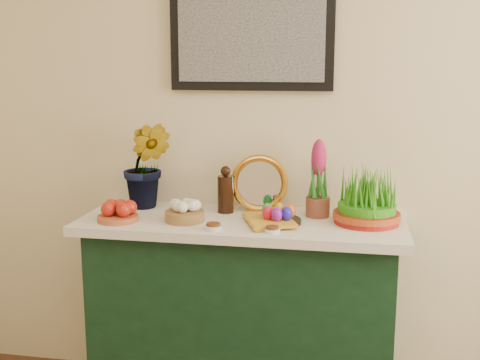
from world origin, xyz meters
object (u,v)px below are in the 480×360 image
(sideboard, at_px, (242,318))
(mirror, at_px, (259,184))
(hyacinth_green, at_px, (146,151))
(wheatgrass_sabzeh, at_px, (367,200))
(book, at_px, (248,221))

(sideboard, xyz_separation_m, mirror, (0.05, 0.14, 0.59))
(sideboard, bearing_deg, hyacinth_green, 165.97)
(sideboard, relative_size, wheatgrass_sabzeh, 4.63)
(mirror, xyz_separation_m, wheatgrass_sabzeh, (0.48, -0.12, -0.03))
(sideboard, height_order, mirror, mirror)
(sideboard, height_order, wheatgrass_sabzeh, wheatgrass_sabzeh)
(wheatgrass_sabzeh, bearing_deg, hyacinth_green, 174.31)
(sideboard, xyz_separation_m, wheatgrass_sabzeh, (0.53, 0.02, 0.57))
(book, distance_m, wheatgrass_sabzeh, 0.51)
(mirror, relative_size, book, 1.08)
(mirror, height_order, wheatgrass_sabzeh, mirror)
(mirror, height_order, book, mirror)
(sideboard, relative_size, mirror, 4.90)
(wheatgrass_sabzeh, bearing_deg, book, -166.35)
(mirror, distance_m, book, 0.26)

